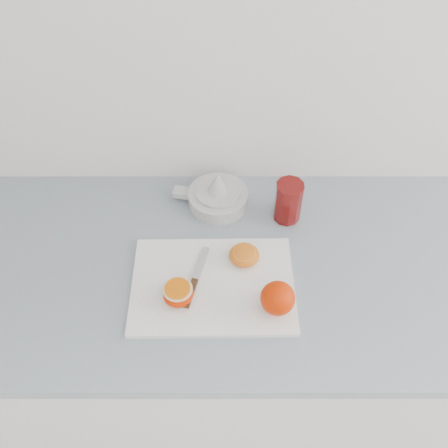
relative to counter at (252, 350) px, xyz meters
name	(u,v)px	position (x,y,z in m)	size (l,w,h in m)	color
counter	(252,350)	(0.00, 0.00, 0.00)	(2.63, 0.64, 0.89)	silver
cutting_board	(213,285)	(-0.11, -0.07, 0.45)	(0.37, 0.26, 0.01)	white
whole_orange	(278,298)	(0.03, -0.13, 0.49)	(0.08, 0.08, 0.08)	red
half_orange	(178,293)	(-0.19, -0.11, 0.48)	(0.07, 0.07, 0.04)	red
squeezed_shell	(244,255)	(-0.04, 0.00, 0.47)	(0.07, 0.07, 0.03)	orange
paring_knife	(192,287)	(-0.16, -0.08, 0.46)	(0.06, 0.17, 0.01)	#4B2A1C
citrus_juicer	(217,196)	(-0.10, 0.20, 0.47)	(0.20, 0.16, 0.11)	silver
red_tumbler	(288,203)	(0.07, 0.15, 0.50)	(0.07, 0.07, 0.11)	maroon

